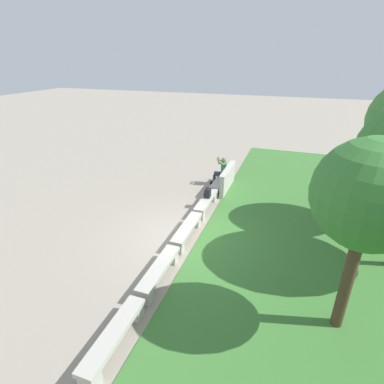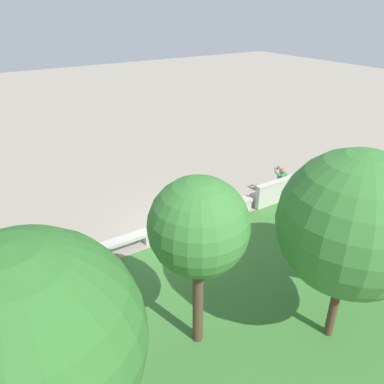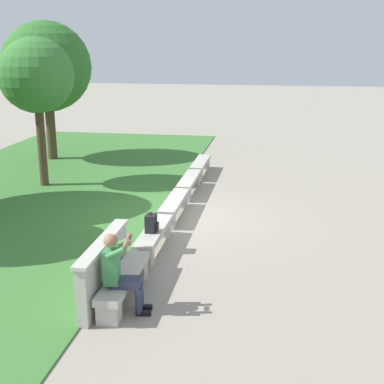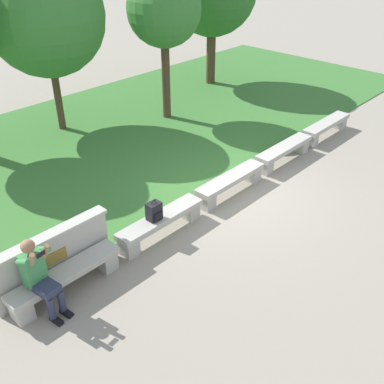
{
  "view_description": "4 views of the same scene",
  "coord_description": "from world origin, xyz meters",
  "px_view_note": "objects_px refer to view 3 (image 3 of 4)",
  "views": [
    {
      "loc": [
        7.9,
        2.92,
        5.52
      ],
      "look_at": [
        -1.82,
        -0.46,
        0.82
      ],
      "focal_mm": 28.0,
      "sensor_mm": 36.0,
      "label": 1
    },
    {
      "loc": [
        5.84,
        9.73,
        7.3
      ],
      "look_at": [
        -0.85,
        -0.61,
        1.04
      ],
      "focal_mm": 35.0,
      "sensor_mm": 36.0,
      "label": 2
    },
    {
      "loc": [
        -12.21,
        -2.45,
        4.19
      ],
      "look_at": [
        -0.92,
        -0.59,
        0.92
      ],
      "focal_mm": 50.0,
      "sensor_mm": 36.0,
      "label": 3
    },
    {
      "loc": [
        -6.99,
        -5.38,
        5.4
      ],
      "look_at": [
        -1.65,
        -0.35,
        0.92
      ],
      "focal_mm": 42.0,
      "sensor_mm": 36.0,
      "label": 4
    }
  ],
  "objects_px": {
    "bench_far": "(189,183)",
    "tree_behind_wall": "(36,76)",
    "tree_right_background": "(46,67)",
    "bench_main": "(124,281)",
    "bench_near": "(154,236)",
    "bench_mid": "(174,205)",
    "person_photographer": "(119,269)",
    "bench_end": "(200,165)",
    "backpack": "(151,224)"
  },
  "relations": [
    {
      "from": "backpack",
      "to": "tree_behind_wall",
      "type": "bearing_deg",
      "value": 43.91
    },
    {
      "from": "bench_near",
      "to": "bench_end",
      "type": "distance_m",
      "value": 6.51
    },
    {
      "from": "person_photographer",
      "to": "tree_behind_wall",
      "type": "height_order",
      "value": "tree_behind_wall"
    },
    {
      "from": "bench_far",
      "to": "tree_right_background",
      "type": "xyz_separation_m",
      "value": [
        3.55,
        5.63,
        2.97
      ]
    },
    {
      "from": "bench_end",
      "to": "tree_behind_wall",
      "type": "relative_size",
      "value": 0.47
    },
    {
      "from": "bench_end",
      "to": "tree_right_background",
      "type": "xyz_separation_m",
      "value": [
        1.38,
        5.63,
        2.97
      ]
    },
    {
      "from": "person_photographer",
      "to": "backpack",
      "type": "distance_m",
      "value": 2.49
    },
    {
      "from": "bench_mid",
      "to": "bench_far",
      "type": "distance_m",
      "value": 2.17
    },
    {
      "from": "bench_near",
      "to": "bench_mid",
      "type": "distance_m",
      "value": 2.17
    },
    {
      "from": "bench_near",
      "to": "person_photographer",
      "type": "xyz_separation_m",
      "value": [
        -2.63,
        -0.08,
        0.43
      ]
    },
    {
      "from": "bench_far",
      "to": "tree_behind_wall",
      "type": "distance_m",
      "value": 5.24
    },
    {
      "from": "bench_main",
      "to": "tree_behind_wall",
      "type": "bearing_deg",
      "value": 33.68
    },
    {
      "from": "bench_near",
      "to": "bench_end",
      "type": "xyz_separation_m",
      "value": [
        6.51,
        0.0,
        0.0
      ]
    },
    {
      "from": "backpack",
      "to": "tree_right_background",
      "type": "bearing_deg",
      "value": 34.95
    },
    {
      "from": "bench_mid",
      "to": "bench_end",
      "type": "bearing_deg",
      "value": 0.0
    },
    {
      "from": "bench_far",
      "to": "backpack",
      "type": "xyz_separation_m",
      "value": [
        -4.49,
        0.01,
        0.32
      ]
    },
    {
      "from": "backpack",
      "to": "tree_behind_wall",
      "type": "xyz_separation_m",
      "value": [
        4.53,
        4.36,
        2.57
      ]
    },
    {
      "from": "bench_near",
      "to": "tree_behind_wall",
      "type": "xyz_separation_m",
      "value": [
        4.38,
        4.37,
        2.89
      ]
    },
    {
      "from": "bench_main",
      "to": "person_photographer",
      "type": "relative_size",
      "value": 1.52
    },
    {
      "from": "bench_mid",
      "to": "bench_end",
      "type": "relative_size",
      "value": 1.0
    },
    {
      "from": "bench_end",
      "to": "tree_right_background",
      "type": "height_order",
      "value": "tree_right_background"
    },
    {
      "from": "bench_end",
      "to": "bench_mid",
      "type": "bearing_deg",
      "value": 180.0
    },
    {
      "from": "bench_near",
      "to": "bench_end",
      "type": "bearing_deg",
      "value": 0.0
    },
    {
      "from": "bench_far",
      "to": "person_photographer",
      "type": "height_order",
      "value": "person_photographer"
    },
    {
      "from": "bench_mid",
      "to": "tree_behind_wall",
      "type": "relative_size",
      "value": 0.47
    },
    {
      "from": "bench_end",
      "to": "tree_behind_wall",
      "type": "xyz_separation_m",
      "value": [
        -2.13,
        4.37,
        2.89
      ]
    },
    {
      "from": "bench_main",
      "to": "bench_far",
      "type": "relative_size",
      "value": 1.0
    },
    {
      "from": "bench_far",
      "to": "bench_near",
      "type": "bearing_deg",
      "value": 180.0
    },
    {
      "from": "bench_near",
      "to": "person_photographer",
      "type": "relative_size",
      "value": 1.52
    },
    {
      "from": "bench_main",
      "to": "person_photographer",
      "type": "distance_m",
      "value": 0.64
    },
    {
      "from": "tree_right_background",
      "to": "bench_end",
      "type": "bearing_deg",
      "value": -103.8
    },
    {
      "from": "bench_main",
      "to": "backpack",
      "type": "xyz_separation_m",
      "value": [
        2.02,
        0.01,
        0.32
      ]
    },
    {
      "from": "person_photographer",
      "to": "bench_far",
      "type": "bearing_deg",
      "value": 0.63
    },
    {
      "from": "bench_main",
      "to": "bench_near",
      "type": "bearing_deg",
      "value": 0.0
    },
    {
      "from": "bench_near",
      "to": "bench_end",
      "type": "height_order",
      "value": "same"
    },
    {
      "from": "bench_end",
      "to": "tree_behind_wall",
      "type": "height_order",
      "value": "tree_behind_wall"
    },
    {
      "from": "bench_near",
      "to": "bench_mid",
      "type": "bearing_deg",
      "value": 0.0
    },
    {
      "from": "bench_far",
      "to": "tree_right_background",
      "type": "bearing_deg",
      "value": 57.73
    },
    {
      "from": "bench_mid",
      "to": "backpack",
      "type": "bearing_deg",
      "value": 179.8
    },
    {
      "from": "tree_right_background",
      "to": "tree_behind_wall",
      "type": "bearing_deg",
      "value": -160.25
    },
    {
      "from": "bench_main",
      "to": "bench_far",
      "type": "xyz_separation_m",
      "value": [
        6.51,
        0.0,
        0.0
      ]
    },
    {
      "from": "bench_end",
      "to": "tree_right_background",
      "type": "relative_size",
      "value": 0.41
    },
    {
      "from": "backpack",
      "to": "bench_far",
      "type": "bearing_deg",
      "value": -0.1
    },
    {
      "from": "person_photographer",
      "to": "tree_right_background",
      "type": "xyz_separation_m",
      "value": [
        10.53,
        5.7,
        2.54
      ]
    },
    {
      "from": "tree_right_background",
      "to": "bench_mid",
      "type": "bearing_deg",
      "value": -135.48
    },
    {
      "from": "bench_mid",
      "to": "tree_right_background",
      "type": "distance_m",
      "value": 8.56
    },
    {
      "from": "backpack",
      "to": "tree_right_background",
      "type": "relative_size",
      "value": 0.09
    },
    {
      "from": "bench_near",
      "to": "person_photographer",
      "type": "height_order",
      "value": "person_photographer"
    },
    {
      "from": "tree_behind_wall",
      "to": "tree_right_background",
      "type": "distance_m",
      "value": 3.73
    },
    {
      "from": "bench_far",
      "to": "tree_behind_wall",
      "type": "bearing_deg",
      "value": 89.46
    }
  ]
}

